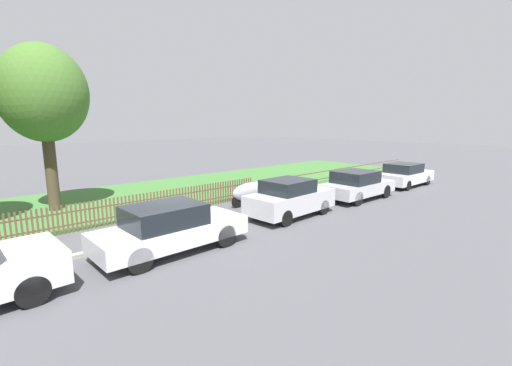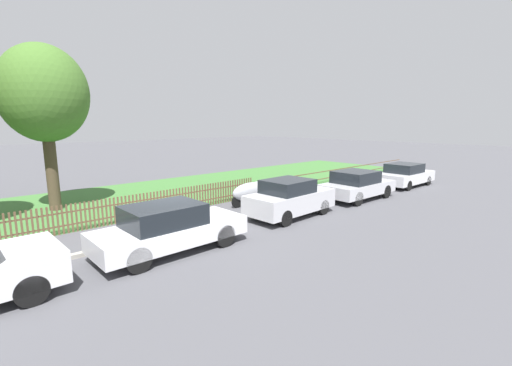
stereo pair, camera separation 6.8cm
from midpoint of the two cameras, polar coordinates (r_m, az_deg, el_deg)
ground_plane at (r=11.91m, az=-13.13°, el=-8.34°), size 120.00×120.00×0.00m
kerb_stone at (r=11.97m, az=-13.38°, el=-7.95°), size 43.82×0.20×0.12m
grass_strip at (r=17.82m, az=-23.88°, el=-2.80°), size 43.82×8.13×0.01m
park_fence at (r=14.02m, az=-18.54°, el=-3.67°), size 43.82×0.05×1.01m
parked_car_black_saloon at (r=10.22m, az=-14.38°, el=-7.23°), size 4.38×1.76×1.42m
parked_car_navy_estate at (r=13.62m, az=5.54°, el=-2.49°), size 3.85×1.79×1.51m
parked_car_red_compact at (r=17.38m, az=16.31°, el=-0.27°), size 4.11×1.95×1.40m
parked_car_white_van at (r=21.93m, az=23.40°, el=1.28°), size 4.09×1.86×1.35m
covered_motorcycle at (r=15.43m, az=-0.91°, el=-1.41°), size 1.99×0.81×1.05m
tree_mid_park at (r=16.69m, az=-32.03°, el=12.37°), size 3.41×3.41×6.83m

